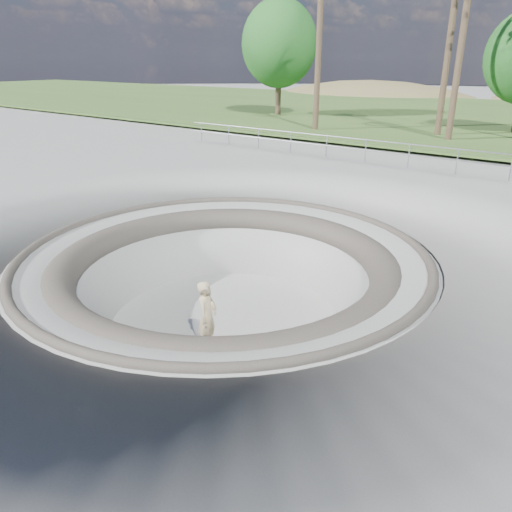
# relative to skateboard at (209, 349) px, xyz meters

# --- Properties ---
(ground) EXTENTS (180.00, 180.00, 0.00)m
(ground) POSITION_rel_skateboard_xyz_m (-0.69, 1.44, 1.83)
(ground) COLOR #A2A39D
(ground) RESTS_ON ground
(skate_bowl) EXTENTS (14.00, 14.00, 4.10)m
(skate_bowl) POSITION_rel_skateboard_xyz_m (-0.69, 1.44, -0.00)
(skate_bowl) COLOR #A2A39D
(skate_bowl) RESTS_ON ground
(safety_railing) EXTENTS (25.00, 0.06, 1.03)m
(safety_railing) POSITION_rel_skateboard_xyz_m (-0.69, 13.44, 2.52)
(safety_railing) COLOR gray
(safety_railing) RESTS_ON ground
(skateboard) EXTENTS (0.95, 0.46, 0.09)m
(skateboard) POSITION_rel_skateboard_xyz_m (0.00, 0.00, 0.00)
(skateboard) COLOR brown
(skateboard) RESTS_ON ground
(skater) EXTENTS (0.61, 0.74, 1.74)m
(skater) POSITION_rel_skateboard_xyz_m (0.00, 0.00, 0.89)
(skater) COLOR #CEB685
(skater) RESTS_ON skateboard
(bushy_tree_left) EXTENTS (5.97, 5.43, 8.61)m
(bushy_tree_left) POSITION_rel_skateboard_xyz_m (-16.77, 26.74, 7.34)
(bushy_tree_left) COLOR brown
(bushy_tree_left) RESTS_ON ground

